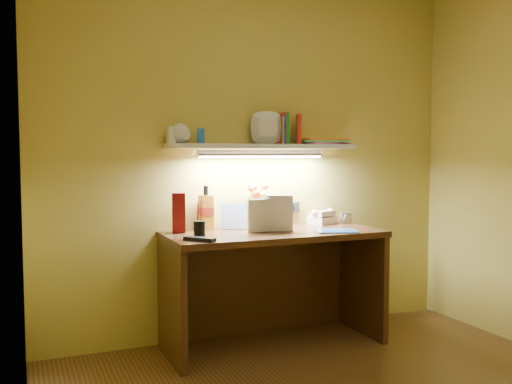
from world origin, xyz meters
TOP-DOWN VIEW (x-y plane):
  - desk at (0.00, 1.20)m, footprint 1.40×0.60m
  - flower_bouquet at (-0.01, 1.39)m, footprint 0.25×0.25m
  - telephone at (0.47, 1.40)m, footprint 0.22×0.20m
  - desk_clock at (0.65, 1.38)m, footprint 0.08×0.04m
  - whisky_bottle at (-0.38, 1.44)m, footprint 0.09×0.09m
  - whisky_box at (-0.58, 1.38)m, footprint 0.10×0.10m
  - pen_cup at (-0.52, 1.13)m, footprint 0.09×0.09m
  - art_card at (-0.20, 1.40)m, footprint 0.17×0.09m
  - tv_remote at (-0.56, 1.01)m, footprint 0.16×0.19m
  - blue_folder at (0.37, 1.04)m, footprint 0.30×0.26m
  - desk_book_a at (-0.19, 1.19)m, footprint 0.16×0.03m
  - desk_book_b at (-0.05, 1.21)m, footprint 0.17×0.08m
  - wall_shelf at (0.02, 1.39)m, footprint 1.32×0.33m

SIDE VIEW (x-z plane):
  - desk at x=0.00m, z-range 0.00..0.75m
  - blue_folder at x=0.37m, z-range 0.75..0.76m
  - tv_remote at x=-0.56m, z-range 0.75..0.77m
  - desk_clock at x=0.65m, z-range 0.75..0.83m
  - telephone at x=0.47m, z-range 0.75..0.86m
  - pen_cup at x=-0.52m, z-range 0.75..0.92m
  - art_card at x=-0.20m, z-range 0.75..0.92m
  - desk_book_a at x=-0.19m, z-range 0.75..0.96m
  - desk_book_b at x=-0.05m, z-range 0.75..0.99m
  - whisky_box at x=-0.58m, z-range 0.75..1.00m
  - whisky_bottle at x=-0.38m, z-range 0.75..1.04m
  - flower_bouquet at x=-0.01m, z-range 0.75..1.05m
  - wall_shelf at x=0.02m, z-range 1.22..1.46m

